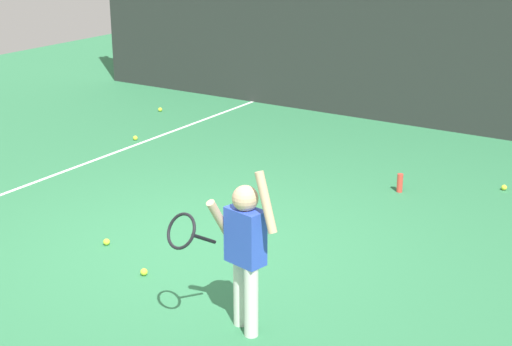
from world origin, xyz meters
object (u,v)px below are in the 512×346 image
object	(u,v)px
tennis_player	(243,245)
tennis_ball_8	(504,187)
tennis_ball_1	(135,138)
tennis_ball_3	(107,242)
water_bottle	(400,183)
tennis_ball_0	(144,272)
tennis_ball_2	(160,110)

from	to	relation	value
tennis_player	tennis_ball_8	xyz separation A→B (m)	(0.84, 4.31, -0.69)
tennis_ball_1	tennis_ball_3	distance (m)	3.64
water_bottle	tennis_ball_8	bearing A→B (deg)	35.09
tennis_ball_1	tennis_ball_8	world-z (taller)	same
tennis_player	tennis_ball_0	distance (m)	1.49
water_bottle	tennis_ball_8	size ratio (longest dim) A/B	3.33
water_bottle	tennis_ball_8	distance (m)	1.24
tennis_ball_2	tennis_ball_8	bearing A→B (deg)	-7.15
water_bottle	tennis_ball_2	xyz separation A→B (m)	(-4.76, 1.44, -0.08)
tennis_ball_8	tennis_ball_2	bearing A→B (deg)	172.85
tennis_ball_3	tennis_ball_8	world-z (taller)	same
tennis_player	tennis_ball_3	distance (m)	2.23
tennis_ball_2	tennis_ball_8	xyz separation A→B (m)	(5.78, -0.72, 0.00)
tennis_ball_0	tennis_ball_1	world-z (taller)	same
tennis_ball_0	tennis_ball_8	bearing A→B (deg)	62.06
tennis_ball_0	tennis_ball_8	distance (m)	4.52
tennis_ball_8	tennis_ball_0	bearing A→B (deg)	-117.94
tennis_player	water_bottle	distance (m)	3.65
tennis_ball_2	tennis_ball_1	bearing A→B (deg)	-63.11
tennis_ball_2	tennis_ball_3	size ratio (longest dim) A/B	1.00
tennis_ball_3	tennis_ball_8	xyz separation A→B (m)	(2.86, 3.68, 0.00)
tennis_ball_1	tennis_ball_3	xyz separation A→B (m)	(2.17, -2.93, 0.00)
tennis_ball_2	tennis_ball_3	xyz separation A→B (m)	(2.91, -4.40, 0.00)
tennis_player	water_bottle	size ratio (longest dim) A/B	6.14
tennis_ball_1	tennis_ball_2	distance (m)	1.66
water_bottle	tennis_ball_1	world-z (taller)	water_bottle
tennis_ball_0	tennis_ball_2	world-z (taller)	same
water_bottle	tennis_ball_0	xyz separation A→B (m)	(-1.10, -3.28, -0.08)
tennis_player	tennis_ball_2	world-z (taller)	tennis_player
tennis_player	tennis_ball_8	world-z (taller)	tennis_player
tennis_player	tennis_ball_1	xyz separation A→B (m)	(-4.19, 3.56, -0.69)
tennis_ball_1	tennis_ball_3	bearing A→B (deg)	-53.51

